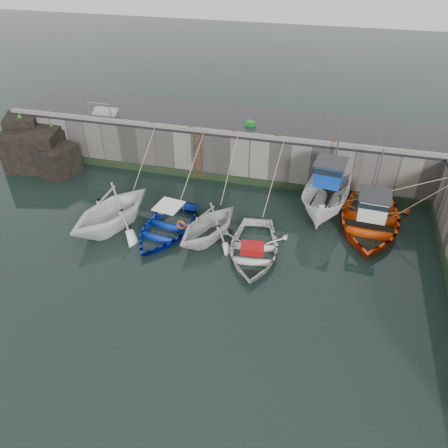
% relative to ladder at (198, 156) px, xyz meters
% --- Properties ---
extents(ground, '(120.00, 120.00, 0.00)m').
position_rel_ladder_xyz_m(ground, '(2.00, -9.91, -1.59)').
color(ground, black).
rests_on(ground, ground).
extents(quay_back, '(30.00, 5.00, 3.00)m').
position_rel_ladder_xyz_m(quay_back, '(2.00, 2.59, -0.09)').
color(quay_back, slate).
rests_on(quay_back, ground).
extents(road_back, '(30.00, 5.00, 0.16)m').
position_rel_ladder_xyz_m(road_back, '(2.00, 2.59, 1.49)').
color(road_back, black).
rests_on(road_back, quay_back).
extents(kerb_back, '(30.00, 0.30, 0.20)m').
position_rel_ladder_xyz_m(kerb_back, '(2.00, 0.24, 1.67)').
color(kerb_back, slate).
rests_on(kerb_back, road_back).
extents(algae_back, '(30.00, 0.08, 0.50)m').
position_rel_ladder_xyz_m(algae_back, '(2.00, 0.05, -1.34)').
color(algae_back, black).
rests_on(algae_back, ground).
extents(rock_outcrop, '(5.85, 4.24, 3.41)m').
position_rel_ladder_xyz_m(rock_outcrop, '(-10.92, -0.80, -0.33)').
color(rock_outcrop, black).
rests_on(rock_outcrop, ground).
extents(ladder, '(0.51, 0.08, 3.20)m').
position_rel_ladder_xyz_m(ladder, '(0.00, 0.00, 0.00)').
color(ladder, '#3F1E0F').
rests_on(ladder, ground).
extents(boat_near_white, '(6.18, 6.60, 2.80)m').
position_rel_ladder_xyz_m(boat_near_white, '(-2.97, -6.19, -1.59)').
color(boat_near_white, white).
rests_on(boat_near_white, ground).
extents(boat_near_white_rope, '(0.04, 4.58, 3.10)m').
position_rel_ladder_xyz_m(boat_near_white_rope, '(-2.97, -1.80, -1.59)').
color(boat_near_white_rope, tan).
rests_on(boat_near_white_rope, ground).
extents(boat_near_blue, '(4.40, 5.63, 1.06)m').
position_rel_ladder_xyz_m(boat_near_blue, '(-0.03, -5.93, -1.59)').
color(boat_near_blue, '#0B2BAC').
rests_on(boat_near_blue, ground).
extents(boat_near_blue_rope, '(0.04, 4.37, 3.10)m').
position_rel_ladder_xyz_m(boat_near_blue_rope, '(-0.03, -1.67, -1.59)').
color(boat_near_blue_rope, tan).
rests_on(boat_near_blue_rope, ground).
extents(boat_near_blacktrim, '(5.12, 5.42, 2.26)m').
position_rel_ladder_xyz_m(boat_near_blacktrim, '(2.34, -5.88, -1.59)').
color(boat_near_blacktrim, silver).
rests_on(boat_near_blacktrim, ground).
extents(boat_near_blacktrim_rope, '(0.04, 4.33, 3.10)m').
position_rel_ladder_xyz_m(boat_near_blacktrim_rope, '(2.34, -1.65, -1.59)').
color(boat_near_blacktrim_rope, tan).
rests_on(boat_near_blacktrim_rope, ground).
extents(boat_near_navy, '(4.26, 5.56, 1.07)m').
position_rel_ladder_xyz_m(boat_near_navy, '(4.87, -6.56, -1.59)').
color(boat_near_navy, white).
rests_on(boat_near_navy, ground).
extents(boat_near_navy_rope, '(0.04, 4.89, 3.10)m').
position_rel_ladder_xyz_m(boat_near_navy_rope, '(4.87, -1.98, -1.59)').
color(boat_near_navy_rope, tan).
rests_on(boat_near_navy_rope, ground).
extents(boat_far_white, '(3.20, 6.58, 5.44)m').
position_rel_ladder_xyz_m(boat_far_white, '(8.09, -1.63, -0.56)').
color(boat_far_white, white).
rests_on(boat_far_white, ground).
extents(boat_far_orange, '(5.17, 6.98, 4.39)m').
position_rel_ladder_xyz_m(boat_far_orange, '(10.48, -2.64, -1.15)').
color(boat_far_orange, '#ED480C').
rests_on(boat_far_orange, ground).
extents(fish_crate, '(0.65, 0.58, 0.29)m').
position_rel_ladder_xyz_m(fish_crate, '(2.87, 1.87, 1.71)').
color(fish_crate, '#167A1D').
rests_on(fish_crate, road_back).
extents(railing, '(1.60, 1.05, 1.00)m').
position_rel_ladder_xyz_m(railing, '(-6.75, 1.33, 1.77)').
color(railing, '#A5A8AD').
rests_on(railing, road_back).
extents(bollard_a, '(0.18, 0.18, 0.28)m').
position_rel_ladder_xyz_m(bollard_a, '(-3.00, 0.34, 1.71)').
color(bollard_a, '#3F1E0F').
rests_on(bollard_a, road_back).
extents(bollard_b, '(0.18, 0.18, 0.28)m').
position_rel_ladder_xyz_m(bollard_b, '(-0.50, 0.34, 1.71)').
color(bollard_b, '#3F1E0F').
rests_on(bollard_b, road_back).
extents(bollard_c, '(0.18, 0.18, 0.28)m').
position_rel_ladder_xyz_m(bollard_c, '(2.20, 0.34, 1.71)').
color(bollard_c, '#3F1E0F').
rests_on(bollard_c, road_back).
extents(bollard_d, '(0.18, 0.18, 0.28)m').
position_rel_ladder_xyz_m(bollard_d, '(4.80, 0.34, 1.71)').
color(bollard_d, '#3F1E0F').
rests_on(bollard_d, road_back).
extents(bollard_e, '(0.18, 0.18, 0.28)m').
position_rel_ladder_xyz_m(bollard_e, '(8.00, 0.34, 1.71)').
color(bollard_e, '#3F1E0F').
rests_on(bollard_e, road_back).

